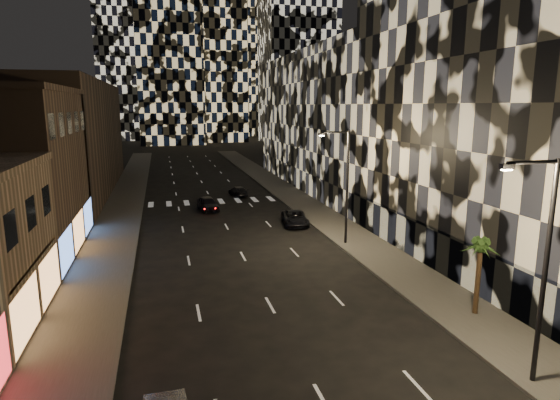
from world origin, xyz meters
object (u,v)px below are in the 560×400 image
streetlight_near (541,258)px  car_dark_oncoming (238,191)px  streetlight_far (344,179)px  palm_tree (480,251)px  car_dark_rightlane (295,218)px  car_dark_midlane (208,204)px

streetlight_near → car_dark_oncoming: bearing=96.5°
streetlight_far → palm_tree: bearing=-81.8°
car_dark_rightlane → car_dark_oncoming: bearing=108.0°
palm_tree → streetlight_far: bearing=98.2°
car_dark_midlane → car_dark_rightlane: 11.05m
car_dark_midlane → car_dark_rightlane: size_ratio=0.92×
car_dark_rightlane → palm_tree: size_ratio=1.13×
car_dark_rightlane → streetlight_near: bearing=-78.1°
car_dark_rightlane → palm_tree: 21.65m
car_dark_oncoming → car_dark_rightlane: size_ratio=0.87×
streetlight_far → car_dark_rightlane: bearing=105.7°
car_dark_midlane → car_dark_rightlane: car_dark_midlane is taller
streetlight_near → car_dark_rightlane: bearing=94.2°
streetlight_far → car_dark_oncoming: 23.73m
streetlight_near → streetlight_far: 20.00m
streetlight_far → car_dark_rightlane: (-1.99, 7.09, -4.69)m
streetlight_far → palm_tree: (2.01, -13.99, -1.75)m
car_dark_oncoming → palm_tree: (6.87, -36.72, 3.00)m
car_dark_midlane → palm_tree: 31.57m
streetlight_far → car_dark_oncoming: bearing=102.1°
streetlight_far → car_dark_oncoming: streetlight_far is taller
palm_tree → streetlight_near: bearing=-108.5°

